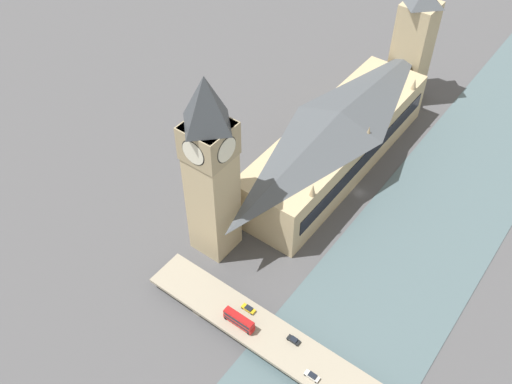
{
  "coord_description": "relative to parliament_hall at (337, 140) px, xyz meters",
  "views": [
    {
      "loc": [
        -63.42,
        154.31,
        163.48
      ],
      "look_at": [
        21.89,
        40.39,
        19.73
      ],
      "focal_mm": 40.0,
      "sensor_mm": 36.0,
      "label": 1
    }
  ],
  "objects": [
    {
      "name": "victoria_tower",
      "position": [
        0.06,
        -63.6,
        13.0
      ],
      "size": [
        15.01,
        15.01,
        57.88
      ],
      "color": "tan",
      "rests_on": "ground_plane"
    },
    {
      "name": "clock_tower",
      "position": [
        12.58,
        62.89,
        25.1
      ],
      "size": [
        14.83,
        14.83,
        73.15
      ],
      "color": "tan",
      "rests_on": "ground_plane"
    },
    {
      "name": "river_water",
      "position": [
        -47.54,
        8.0,
        -13.79
      ],
      "size": [
        49.42,
        360.0,
        0.3
      ],
      "primitive_type": "cube",
      "color": "#4C6066",
      "rests_on": "ground_plane"
    },
    {
      "name": "road_bridge",
      "position": [
        -47.54,
        84.75,
        -10.17
      ],
      "size": [
        130.83,
        14.15,
        4.71
      ],
      "color": "gray",
      "rests_on": "ground_plane"
    },
    {
      "name": "parliament_hall",
      "position": [
        0.0,
        0.0,
        0.0
      ],
      "size": [
        28.11,
        104.19,
        28.07
      ],
      "color": "tan",
      "rests_on": "ground_plane"
    },
    {
      "name": "car_northbound_tail",
      "position": [
        -34.6,
        81.82,
        -8.56
      ],
      "size": [
        4.26,
        1.91,
        1.3
      ],
      "color": "black",
      "rests_on": "road_bridge"
    },
    {
      "name": "car_southbound_lead",
      "position": [
        -16.48,
        81.24,
        -8.52
      ],
      "size": [
        4.77,
        1.93,
        1.4
      ],
      "color": "gold",
      "rests_on": "road_bridge"
    },
    {
      "name": "ground_plane",
      "position": [
        -16.83,
        8.0,
        -13.94
      ],
      "size": [
        600.0,
        600.0,
        0.0
      ],
      "primitive_type": "plane",
      "color": "#4C4C4F"
    },
    {
      "name": "double_decker_bus_mid",
      "position": [
        -17.37,
        87.32,
        -6.64
      ],
      "size": [
        10.96,
        2.5,
        4.68
      ],
      "color": "red",
      "rests_on": "road_bridge"
    },
    {
      "name": "car_northbound_mid",
      "position": [
        -45.69,
        88.46,
        -8.5
      ],
      "size": [
        4.78,
        1.88,
        1.46
      ],
      "color": "silver",
      "rests_on": "road_bridge"
    }
  ]
}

